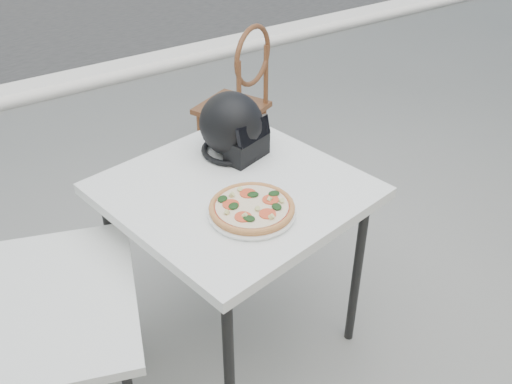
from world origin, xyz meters
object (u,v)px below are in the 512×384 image
cafe_table_main (235,202)px  plate (252,212)px  cafe_table_side (28,317)px  cafe_chair_main (241,92)px  pizza (252,207)px  helmet (233,128)px

cafe_table_main → plate: plate is taller
cafe_table_main → cafe_table_side: bearing=-178.3°
cafe_table_main → cafe_chair_main: 1.48m
cafe_chair_main → cafe_table_side: 2.05m
pizza → helmet: 0.45m
cafe_table_main → plate: 0.21m
cafe_table_main → pizza: bearing=-102.4°
cafe_table_main → pizza: (-0.04, -0.19, 0.11)m
pizza → cafe_chair_main: bearing=59.7°
cafe_table_side → pizza: bearing=-11.9°
cafe_table_main → helmet: 0.32m
pizza → cafe_chair_main: (0.83, 1.43, -0.31)m
plate → cafe_table_side: size_ratio=0.44×
pizza → cafe_table_side: bearing=168.1°
cafe_table_main → cafe_table_side: size_ratio=1.12×
plate → cafe_table_side: (-0.79, 0.17, -0.22)m
pizza → helmet: helmet is taller
cafe_table_side → cafe_table_main: bearing=1.7°
cafe_table_main → helmet: bearing=59.2°
pizza → helmet: (0.17, 0.41, 0.09)m
pizza → cafe_chair_main: cafe_chair_main is taller
cafe_chair_main → pizza: bearing=35.0°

